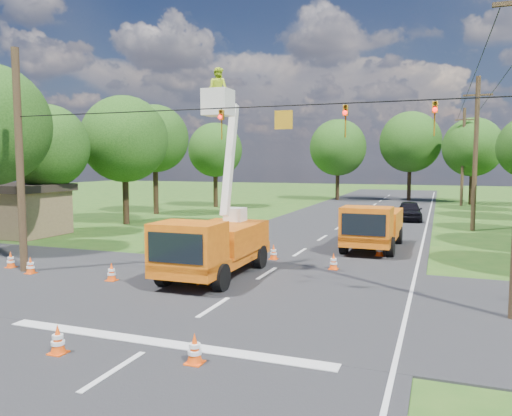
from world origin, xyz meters
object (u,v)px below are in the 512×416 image
at_px(traffic_cone_2, 334,262).
at_px(pole_right_far, 463,156).
at_px(traffic_cone_3, 380,249).
at_px(tree_left_f, 215,150).
at_px(pole_right_mid, 476,153).
at_px(pole_left, 20,162).
at_px(traffic_cone_4, 112,272).
at_px(traffic_cone_7, 383,233).
at_px(traffic_cone_0, 58,340).
at_px(tree_left_d, 124,139).
at_px(bucket_truck, 214,234).
at_px(shed, 18,209).
at_px(tree_far_a, 338,148).
at_px(traffic_cone_6, 11,260).
at_px(tree_far_c, 473,147).
at_px(distant_car, 409,211).
at_px(traffic_cone_5, 31,265).
at_px(second_truck, 372,226).
at_px(traffic_cone_8, 274,252).
at_px(ground_worker, 203,258).
at_px(tree_far_b, 410,142).
at_px(tree_left_c, 47,147).
at_px(tree_left_e, 155,139).

bearing_deg(traffic_cone_2, pole_right_far, 80.09).
bearing_deg(traffic_cone_3, tree_left_f, 130.85).
height_order(pole_right_mid, pole_left, pole_right_mid).
xyz_separation_m(traffic_cone_4, traffic_cone_7, (8.45, 14.44, 0.00)).
xyz_separation_m(traffic_cone_0, tree_left_d, (-13.16, 21.60, 5.77)).
distance_m(bucket_truck, traffic_cone_0, 8.50).
bearing_deg(traffic_cone_3, pole_right_mid, 67.74).
bearing_deg(traffic_cone_0, pole_right_far, 77.49).
bearing_deg(shed, tree_far_a, 69.62).
relative_size(traffic_cone_6, tree_far_c, 0.08).
xyz_separation_m(traffic_cone_2, tree_far_c, (7.16, 37.26, 5.70)).
relative_size(distant_car, traffic_cone_5, 6.25).
relative_size(traffic_cone_0, pole_left, 0.08).
bearing_deg(traffic_cone_5, shed, 137.75).
bearing_deg(second_truck, traffic_cone_2, -98.20).
height_order(traffic_cone_8, tree_far_a, tree_far_a).
distance_m(ground_worker, tree_left_d, 20.42).
bearing_deg(tree_left_f, tree_far_b, 40.12).
relative_size(ground_worker, pole_right_far, 0.20).
distance_m(traffic_cone_2, tree_far_a, 39.39).
relative_size(shed, tree_left_c, 0.68).
bearing_deg(tree_far_c, ground_worker, -104.93).
distance_m(bucket_truck, pole_left, 8.42).
xyz_separation_m(traffic_cone_0, tree_far_c, (11.34, 48.60, 5.70)).
bearing_deg(traffic_cone_0, second_truck, 73.27).
relative_size(pole_right_far, pole_left, 1.11).
xyz_separation_m(shed, tree_left_e, (1.20, 14.00, 4.87)).
xyz_separation_m(traffic_cone_2, shed, (-20.34, 3.26, 1.26)).
bearing_deg(pole_right_mid, tree_far_b, 102.41).
xyz_separation_m(tree_left_c, tree_far_c, (26.00, 33.00, 0.62)).
bearing_deg(ground_worker, traffic_cone_2, 29.08).
xyz_separation_m(traffic_cone_5, traffic_cone_6, (-1.66, 0.60, 0.00)).
bearing_deg(bucket_truck, traffic_cone_6, -171.08).
bearing_deg(ground_worker, tree_left_e, 106.96).
bearing_deg(tree_far_c, shed, -128.97).
height_order(tree_left_c, tree_far_c, tree_far_c).
relative_size(traffic_cone_8, tree_left_f, 0.08).
distance_m(traffic_cone_6, traffic_cone_7, 19.71).
relative_size(traffic_cone_0, traffic_cone_7, 1.00).
xyz_separation_m(traffic_cone_3, pole_left, (-13.29, -8.50, 4.14)).
relative_size(bucket_truck, pole_right_mid, 0.81).
xyz_separation_m(distant_car, pole_left, (-13.74, -24.42, 3.74)).
relative_size(traffic_cone_7, tree_left_c, 0.09).
bearing_deg(pole_left, traffic_cone_5, -23.61).
distance_m(pole_right_mid, pole_right_far, 20.00).
xyz_separation_m(traffic_cone_8, shed, (-17.31, 2.06, 1.26)).
height_order(traffic_cone_2, pole_right_far, pole_right_far).
xyz_separation_m(ground_worker, pole_left, (-7.93, -0.48, 3.48)).
distance_m(pole_right_far, tree_left_f, 25.36).
distance_m(bucket_truck, pole_right_mid, 21.18).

